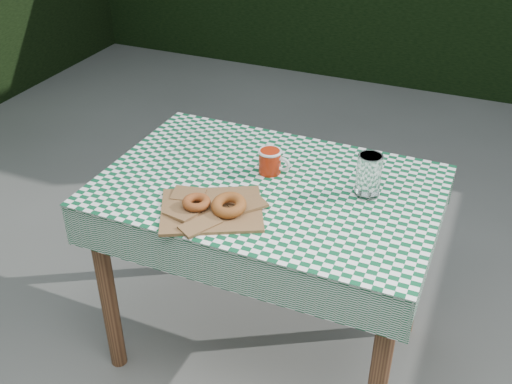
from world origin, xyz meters
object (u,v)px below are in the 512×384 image
paper_bag (212,209)px  coffee_mug (270,161)px  table (267,272)px  drinking_glass (369,175)px

paper_bag → coffee_mug: coffee_mug is taller
table → coffee_mug: coffee_mug is taller
paper_bag → drinking_glass: (0.42, 0.28, 0.06)m
coffee_mug → drinking_glass: size_ratio=1.05×
paper_bag → coffee_mug: size_ratio=2.06×
coffee_mug → table: bearing=-70.5°
coffee_mug → drinking_glass: bearing=-1.3°
paper_bag → coffee_mug: 0.31m
table → coffee_mug: bearing=109.6°
coffee_mug → drinking_glass: (0.34, -0.01, 0.03)m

